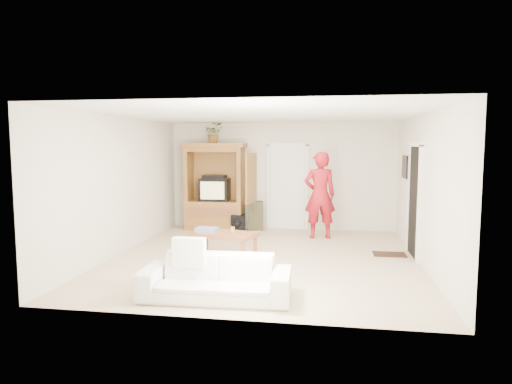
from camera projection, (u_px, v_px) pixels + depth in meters
floor at (264, 258)px, 8.36m from camera, size 6.00×6.00×0.00m
ceiling at (265, 115)px, 8.09m from camera, size 6.00×6.00×0.00m
wall_back at (282, 176)px, 11.17m from camera, size 5.50×0.00×5.50m
wall_front at (228, 212)px, 5.28m from camera, size 5.50×0.00×5.50m
wall_left at (121, 185)px, 8.66m from camera, size 0.00×6.00×6.00m
wall_right at (423, 190)px, 7.79m from camera, size 0.00×6.00×6.00m
armoire at (216, 192)px, 11.13m from camera, size 1.82×1.14×2.10m
door_back at (288, 188)px, 11.15m from camera, size 0.85×0.05×2.04m
doorway_right at (415, 202)px, 8.42m from camera, size 0.05×0.90×2.04m
framed_picture at (405, 167)px, 9.63m from camera, size 0.03×0.60×0.48m
doormat at (389, 254)px, 8.59m from camera, size 0.60×0.40×0.02m
plant at (214, 133)px, 10.95m from camera, size 0.52×0.48×0.49m
man at (320, 195)px, 10.04m from camera, size 0.78×0.59×1.92m
sofa at (216, 278)px, 6.12m from camera, size 2.03×0.86×0.58m
coffee_table at (223, 236)px, 8.42m from camera, size 1.36×0.99×0.46m
towel at (207, 230)px, 8.46m from camera, size 0.40×0.31×0.08m
candle at (233, 229)px, 8.44m from camera, size 0.08×0.08×0.10m
backpack_black at (238, 223)px, 10.84m from camera, size 0.34×0.22×0.40m
backpack_olive at (255, 216)px, 11.07m from camera, size 0.41×0.33×0.70m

